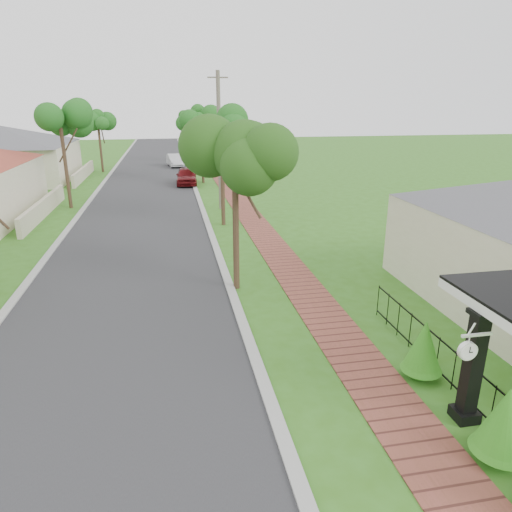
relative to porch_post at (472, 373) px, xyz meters
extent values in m
plane|color=#336518|center=(-4.55, 1.00, -1.12)|extent=(160.00, 160.00, 0.00)
cube|color=#28282B|center=(-7.55, 21.00, -1.12)|extent=(7.00, 120.00, 0.02)
cube|color=#9E9E99|center=(-3.90, 21.00, -1.12)|extent=(0.30, 120.00, 0.10)
cube|color=#9E9E99|center=(-11.20, 21.00, -1.12)|extent=(0.30, 120.00, 0.10)
cube|color=brown|center=(-1.30, 21.00, -1.12)|extent=(1.50, 120.00, 0.03)
cube|color=black|center=(0.00, 0.00, 0.14)|extent=(0.30, 0.30, 2.52)
cube|color=black|center=(0.00, 0.00, -1.00)|extent=(0.48, 0.48, 0.24)
cube|color=black|center=(0.00, 0.00, 1.34)|extent=(0.42, 0.42, 0.10)
cube|color=black|center=(0.35, 1.00, -0.17)|extent=(0.03, 8.00, 0.03)
cube|color=black|center=(0.35, 1.00, -0.97)|extent=(0.03, 8.00, 0.03)
cylinder|color=black|center=(0.35, -0.33, -0.62)|extent=(0.02, 0.02, 1.00)
cylinder|color=black|center=(0.35, 0.33, -0.62)|extent=(0.02, 0.02, 1.00)
cylinder|color=black|center=(0.35, 1.00, -0.62)|extent=(0.02, 0.02, 1.00)
cylinder|color=black|center=(0.35, 1.67, -0.62)|extent=(0.02, 0.02, 1.00)
cylinder|color=black|center=(0.35, 2.33, -0.62)|extent=(0.02, 0.02, 1.00)
cylinder|color=black|center=(0.35, 3.00, -0.62)|extent=(0.02, 0.02, 1.00)
cylinder|color=black|center=(0.35, 3.67, -0.62)|extent=(0.02, 0.02, 1.00)
cylinder|color=black|center=(0.35, 4.33, -0.62)|extent=(0.02, 0.02, 1.00)
cylinder|color=black|center=(0.35, 5.00, -0.62)|extent=(0.02, 0.02, 1.00)
cylinder|color=#382619|center=(-3.05, 17.00, 1.15)|extent=(0.22, 0.22, 4.55)
sphere|color=#124613|center=(-3.05, 17.00, 3.56)|extent=(1.70, 1.70, 1.70)
cylinder|color=#382619|center=(-3.05, 31.00, 1.33)|extent=(0.22, 0.22, 4.90)
sphere|color=#124613|center=(-3.05, 31.00, 3.92)|extent=(1.70, 1.70, 1.70)
cylinder|color=#382619|center=(-3.05, 45.00, 0.98)|extent=(0.22, 0.22, 4.20)
sphere|color=#124613|center=(-3.05, 45.00, 3.20)|extent=(1.70, 1.70, 1.70)
cylinder|color=#382619|center=(-12.05, 23.00, 1.33)|extent=(0.22, 0.22, 4.90)
sphere|color=#124613|center=(-12.05, 23.00, 3.92)|extent=(1.70, 1.70, 1.70)
cylinder|color=#382619|center=(-12.05, 39.00, 1.15)|extent=(0.22, 0.22, 4.55)
sphere|color=#124613|center=(-12.05, 39.00, 3.56)|extent=(1.70, 1.70, 1.70)
sphere|color=#2B6E16|center=(-0.10, -1.16, -0.79)|extent=(0.82, 0.82, 0.82)
cone|color=#2B6E16|center=(-0.10, -1.16, -0.17)|extent=(0.93, 0.93, 1.22)
sphere|color=#2B6E16|center=(-0.10, 1.61, -0.80)|extent=(0.75, 0.75, 0.75)
cone|color=#2B6E16|center=(-0.10, 1.61, -0.21)|extent=(0.85, 0.85, 1.18)
cube|color=#BFB299|center=(-13.15, 21.00, -0.62)|extent=(0.25, 10.00, 1.00)
cube|color=beige|center=(-19.55, 35.00, 0.38)|extent=(11.00, 10.00, 3.00)
cube|color=#BFB299|center=(-13.15, 35.00, -0.62)|extent=(0.25, 10.00, 1.00)
imported|color=#5F0E11|center=(-4.45, 30.33, -0.44)|extent=(1.77, 4.05, 1.36)
imported|color=silver|center=(-5.15, 41.66, -0.49)|extent=(1.87, 3.97, 1.26)
cylinder|color=#382619|center=(-3.66, 8.00, 1.16)|extent=(0.22, 0.22, 4.56)
sphere|color=#275418|center=(-3.66, 8.00, 3.57)|extent=(2.27, 2.27, 2.27)
cylinder|color=#6E6255|center=(-2.72, 21.00, 2.93)|extent=(0.24, 0.24, 8.11)
cube|color=#6E6255|center=(-2.72, 21.00, 6.59)|extent=(1.20, 0.08, 0.08)
cube|color=white|center=(-0.36, -0.40, 1.12)|extent=(0.63, 0.05, 0.05)
cylinder|color=white|center=(-0.50, -0.40, 0.98)|extent=(0.02, 0.02, 0.27)
cylinder|color=white|center=(-0.50, -0.40, 0.80)|extent=(0.38, 0.10, 0.38)
cylinder|color=white|center=(-0.50, -0.45, 0.80)|extent=(0.32, 0.01, 0.32)
cylinder|color=white|center=(-0.50, -0.34, 0.80)|extent=(0.32, 0.01, 0.32)
cube|color=black|center=(-0.50, -0.46, 0.86)|extent=(0.02, 0.01, 0.13)
cube|color=black|center=(-0.46, -0.46, 0.80)|extent=(0.08, 0.01, 0.02)
camera|label=1|loc=(-5.81, -7.06, 5.22)|focal=32.00mm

